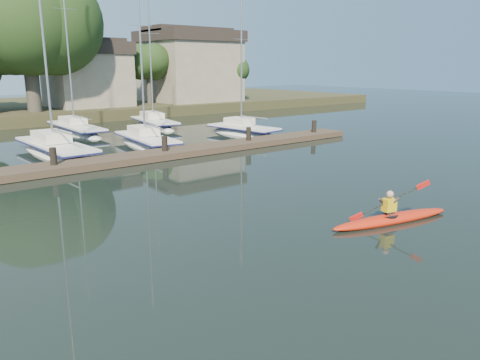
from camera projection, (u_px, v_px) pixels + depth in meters
ground at (316, 243)px, 13.48m from camera, size 160.00×160.00×0.00m
kayak at (391, 217)px, 15.19m from camera, size 4.75×1.67×1.51m
dock at (114, 161)px, 24.08m from camera, size 34.00×2.00×1.80m
sailboat_2 at (56, 157)px, 26.97m from camera, size 2.62×9.54×15.65m
sailboat_3 at (147, 148)px, 29.89m from camera, size 2.83×8.05×12.72m
sailboat_4 at (243, 137)px, 34.69m from camera, size 3.00×7.19×11.85m
sailboat_6 at (76, 135)px, 35.54m from camera, size 2.11×9.63×15.29m
sailboat_7 at (155, 129)px, 38.93m from camera, size 3.30×8.26×12.95m
shore at (13, 84)px, 44.32m from camera, size 90.00×25.25×12.75m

